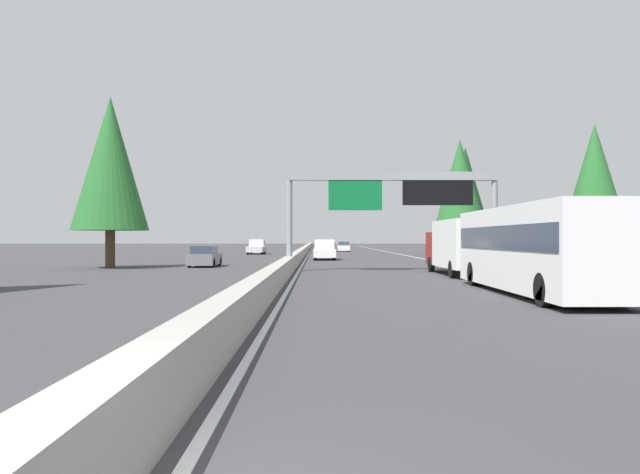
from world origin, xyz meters
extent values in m
plane|color=#38383A|center=(60.00, 0.00, 0.00)|extent=(320.00, 320.00, 0.00)
cube|color=#9E9B93|center=(80.00, 0.30, 0.45)|extent=(180.00, 0.56, 0.90)
cube|color=silver|center=(70.00, -11.52, 0.01)|extent=(160.00, 0.16, 0.01)
cube|color=silver|center=(70.00, -0.25, 0.01)|extent=(160.00, 0.16, 0.01)
cylinder|color=gray|center=(32.61, 0.30, 2.73)|extent=(0.36, 0.36, 5.46)
cylinder|color=gray|center=(32.61, -12.02, 2.73)|extent=(0.36, 0.36, 5.46)
cube|color=gray|center=(32.61, -5.86, 5.71)|extent=(0.50, 12.32, 0.50)
cube|color=#0C602D|center=(32.46, -3.64, 4.61)|extent=(0.12, 3.20, 1.90)
cube|color=black|center=(32.46, -8.57, 4.71)|extent=(0.16, 4.20, 1.50)
cube|color=white|center=(17.57, -9.05, 1.65)|extent=(11.50, 2.50, 2.90)
cube|color=#2D3847|center=(17.57, -9.05, 2.01)|extent=(11.04, 2.55, 0.84)
cylinder|color=black|center=(21.60, -7.95, 0.50)|extent=(1.00, 0.30, 1.00)
cylinder|color=black|center=(21.60, -10.15, 0.50)|extent=(1.00, 0.30, 1.00)
cylinder|color=black|center=(13.55, -7.95, 0.50)|extent=(1.00, 0.30, 1.00)
cylinder|color=black|center=(13.55, -10.15, 0.50)|extent=(1.00, 0.30, 1.00)
cube|color=white|center=(28.07, -9.19, 1.70)|extent=(6.12, 2.40, 2.50)
cube|color=maroon|center=(32.32, -9.19, 1.40)|extent=(2.38, 2.30, 1.90)
cylinder|color=black|center=(32.15, -8.13, 0.45)|extent=(0.90, 0.28, 0.90)
cylinder|color=black|center=(32.15, -10.25, 0.45)|extent=(0.90, 0.28, 0.90)
cylinder|color=black|center=(26.37, -8.13, 0.45)|extent=(0.90, 0.28, 0.90)
cylinder|color=black|center=(26.37, -10.25, 0.45)|extent=(0.90, 0.28, 0.90)
cube|color=white|center=(52.64, -2.02, 0.61)|extent=(5.60, 2.00, 0.70)
cube|color=white|center=(53.65, -2.02, 1.41)|extent=(2.24, 1.84, 0.90)
cube|color=#2D3847|center=(53.65, -2.02, 1.50)|extent=(2.02, 1.92, 0.41)
cylinder|color=black|center=(54.49, -1.16, 0.40)|extent=(0.80, 0.28, 0.80)
cylinder|color=black|center=(54.49, -2.88, 0.40)|extent=(0.80, 0.28, 0.80)
cylinder|color=black|center=(50.79, -1.16, 0.40)|extent=(0.80, 0.28, 0.80)
cylinder|color=black|center=(50.79, -2.88, 0.40)|extent=(0.80, 0.28, 0.80)
cube|color=red|center=(93.71, -1.85, 0.53)|extent=(4.40, 1.80, 0.76)
cube|color=#2D3847|center=(93.49, -1.85, 1.19)|extent=(2.46, 1.51, 0.56)
cylinder|color=black|center=(95.12, -1.06, 0.32)|extent=(0.64, 0.22, 0.64)
cylinder|color=black|center=(95.12, -2.64, 0.32)|extent=(0.64, 0.22, 0.64)
cylinder|color=black|center=(92.30, -1.06, 0.32)|extent=(0.64, 0.22, 0.64)
cylinder|color=black|center=(92.30, -2.64, 0.32)|extent=(0.64, 0.22, 0.64)
cube|color=white|center=(87.85, -5.24, 0.53)|extent=(4.40, 1.80, 0.76)
cube|color=#2D3847|center=(87.63, -5.24, 1.19)|extent=(2.46, 1.51, 0.56)
cylinder|color=black|center=(89.26, -4.45, 0.32)|extent=(0.64, 0.22, 0.64)
cylinder|color=black|center=(89.26, -6.03, 0.32)|extent=(0.64, 0.22, 0.64)
cylinder|color=black|center=(86.45, -4.45, 0.32)|extent=(0.64, 0.22, 0.64)
cylinder|color=black|center=(86.45, -6.03, 0.32)|extent=(0.64, 0.22, 0.64)
cube|color=slate|center=(38.95, 6.54, 0.53)|extent=(4.40, 1.80, 0.76)
cube|color=#2D3847|center=(38.73, 6.54, 1.19)|extent=(2.46, 1.51, 0.56)
cylinder|color=black|center=(40.36, 7.33, 0.32)|extent=(0.64, 0.22, 0.64)
cylinder|color=black|center=(40.36, 5.75, 0.32)|extent=(0.64, 0.22, 0.64)
cylinder|color=black|center=(37.55, 7.33, 0.32)|extent=(0.64, 0.22, 0.64)
cylinder|color=black|center=(37.55, 5.75, 0.32)|extent=(0.64, 0.22, 0.64)
cube|color=silver|center=(72.67, 6.31, 0.61)|extent=(5.60, 2.00, 0.70)
cube|color=silver|center=(73.67, 6.31, 1.41)|extent=(2.24, 1.84, 0.90)
cube|color=#2D3847|center=(73.67, 6.31, 1.50)|extent=(2.02, 1.92, 0.41)
cylinder|color=black|center=(74.51, 7.17, 0.40)|extent=(0.80, 0.28, 0.80)
cylinder|color=black|center=(74.51, 5.45, 0.40)|extent=(0.80, 0.28, 0.80)
cylinder|color=black|center=(70.82, 7.17, 0.40)|extent=(0.80, 0.28, 0.80)
cylinder|color=black|center=(70.82, 5.45, 0.40)|extent=(0.80, 0.28, 0.80)
cylinder|color=#4C3823|center=(31.68, -17.62, 0.96)|extent=(0.57, 0.57, 1.92)
cone|color=#236028|center=(31.68, -17.62, 5.31)|extent=(3.83, 3.83, 6.79)
cylinder|color=#4C3823|center=(66.41, -17.77, 1.48)|extent=(0.68, 0.68, 2.96)
cone|color=#236028|center=(66.41, -17.77, 8.22)|extent=(5.93, 5.93, 10.51)
cylinder|color=#4C3823|center=(75.28, -20.54, 1.52)|extent=(0.69, 0.69, 3.04)
cone|color=#143D19|center=(75.28, -20.54, 8.42)|extent=(6.07, 6.07, 10.77)
cylinder|color=#4C3823|center=(36.73, 12.43, 1.26)|extent=(0.64, 0.64, 2.52)
cone|color=#236028|center=(36.73, 12.43, 6.99)|extent=(5.04, 5.04, 8.94)
camera|label=1|loc=(-4.17, -1.41, 2.00)|focal=34.49mm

